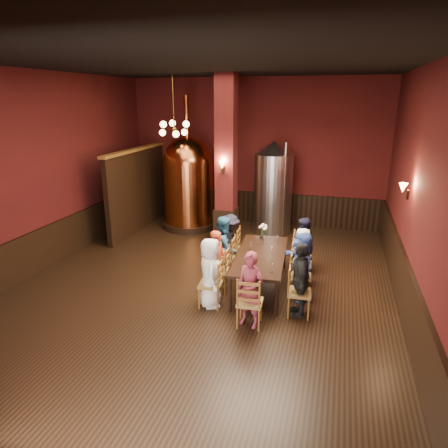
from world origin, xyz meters
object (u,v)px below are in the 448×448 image
(dining_table, at_px, (261,257))
(rose_vase, at_px, (263,229))
(copper_kettle, at_px, (188,181))
(person_1, at_px, (218,261))
(person_2, at_px, (224,247))
(steel_vessel, at_px, (273,188))
(person_0, at_px, (210,273))

(dining_table, bearing_deg, rose_vase, 94.23)
(dining_table, xyz_separation_m, copper_kettle, (-2.97, 3.52, 0.76))
(person_1, distance_m, person_2, 0.66)
(person_1, relative_size, rose_vase, 3.65)
(person_1, distance_m, steel_vessel, 4.19)
(person_1, bearing_deg, person_2, 12.77)
(person_0, distance_m, copper_kettle, 5.14)
(person_0, height_order, person_1, person_0)
(dining_table, bearing_deg, person_2, 158.78)
(person_0, height_order, copper_kettle, copper_kettle)
(person_2, height_order, copper_kettle, copper_kettle)
(person_1, bearing_deg, copper_kettle, 37.07)
(copper_kettle, relative_size, rose_vase, 10.97)
(person_2, bearing_deg, dining_table, -117.23)
(copper_kettle, distance_m, steel_vessel, 2.59)
(dining_table, height_order, person_0, person_0)
(dining_table, bearing_deg, person_1, -158.78)
(dining_table, bearing_deg, copper_kettle, 125.71)
(dining_table, height_order, person_1, person_1)
(copper_kettle, bearing_deg, rose_vase, -42.05)
(dining_table, distance_m, person_0, 1.31)
(dining_table, xyz_separation_m, rose_vase, (-0.15, 0.98, 0.30))
(person_0, bearing_deg, rose_vase, -37.01)
(person_2, xyz_separation_m, steel_vessel, (0.48, 3.45, 0.65))
(rose_vase, bearing_deg, person_1, -116.14)
(person_2, distance_m, steel_vessel, 3.55)
(person_1, height_order, rose_vase, person_1)
(dining_table, bearing_deg, steel_vessel, 91.57)
(steel_vessel, bearing_deg, dining_table, -84.01)
(copper_kettle, bearing_deg, person_0, -64.38)
(person_1, relative_size, person_2, 0.92)
(rose_vase, bearing_deg, copper_kettle, 137.95)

